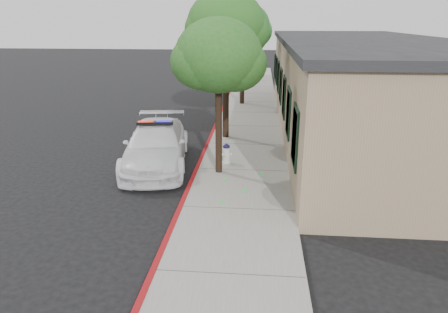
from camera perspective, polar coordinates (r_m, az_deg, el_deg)
ground at (r=11.46m, az=-6.38°, el=-7.59°), size 120.00×120.00×0.00m
sidewalk at (r=13.98m, az=2.43°, el=-2.14°), size 3.20×60.00×0.15m
red_curb at (r=14.13m, az=-3.82°, el=-1.92°), size 0.14×60.00×0.16m
clapboard_building at (r=19.80m, az=18.47°, el=9.33°), size 7.30×20.89×4.24m
police_car at (r=14.75m, az=-9.46°, el=1.59°), size 2.84×5.50×1.64m
fire_hydrant at (r=14.48m, az=0.33°, el=0.46°), size 0.41×0.36×0.71m
street_tree_near at (r=12.91m, az=-0.77°, el=13.49°), size 2.99×2.72×4.99m
street_tree_mid at (r=17.18m, az=0.34°, el=17.56°), size 3.40×3.15×6.02m
street_tree_far at (r=24.46m, az=2.76°, el=17.53°), size 3.22×3.08×5.81m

